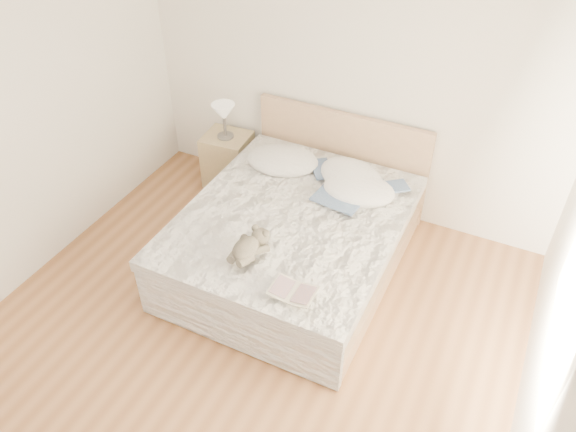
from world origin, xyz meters
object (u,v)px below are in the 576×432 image
object	(u,v)px
table_lamp	(224,114)
childrens_book	(293,292)
bed	(297,235)
nightstand	(228,159)
teddy_bear	(246,255)
photo_book	(280,163)

from	to	relation	value
table_lamp	childrens_book	world-z (taller)	table_lamp
bed	nightstand	world-z (taller)	bed
bed	childrens_book	bearing A→B (deg)	-66.32
nightstand	teddy_bear	size ratio (longest dim) A/B	1.71
table_lamp	teddy_bear	size ratio (longest dim) A/B	1.10
table_lamp	teddy_bear	bearing A→B (deg)	-54.08
nightstand	teddy_bear	xyz separation A→B (m)	(1.09, -1.52, 0.37)
photo_book	childrens_book	world-z (taller)	photo_book
bed	teddy_bear	world-z (taller)	bed
bed	teddy_bear	size ratio (longest dim) A/B	6.56
bed	table_lamp	world-z (taller)	bed
bed	table_lamp	bearing A→B (deg)	146.10
teddy_bear	bed	bearing A→B (deg)	91.50
childrens_book	teddy_bear	size ratio (longest dim) A/B	1.01
photo_book	childrens_book	bearing A→B (deg)	-62.78
nightstand	childrens_book	xyz separation A→B (m)	(1.55, -1.69, 0.35)
bed	photo_book	distance (m)	0.73
table_lamp	photo_book	distance (m)	0.82
nightstand	table_lamp	distance (m)	0.54
teddy_bear	childrens_book	bearing A→B (deg)	-12.61
photo_book	teddy_bear	world-z (taller)	teddy_bear
nightstand	childrens_book	world-z (taller)	childrens_book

